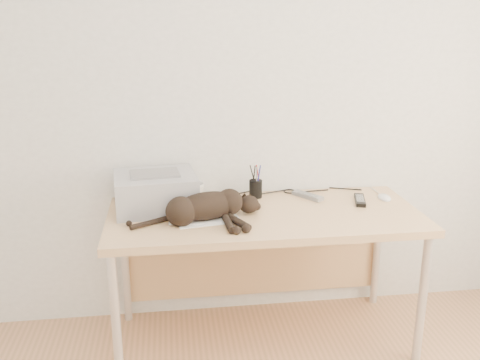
{
  "coord_description": "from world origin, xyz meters",
  "views": [
    {
      "loc": [
        -0.47,
        -1.14,
        1.7
      ],
      "look_at": [
        -0.14,
        1.34,
        0.94
      ],
      "focal_mm": 40.0,
      "sensor_mm": 36.0,
      "label": 1
    }
  ],
  "objects": [
    {
      "name": "wall_back",
      "position": [
        0.0,
        1.75,
        1.3
      ],
      "size": [
        3.5,
        0.0,
        3.5
      ],
      "primitive_type": "plane",
      "rotation": [
        1.57,
        0.0,
        0.0
      ],
      "color": "white",
      "rests_on": "floor"
    },
    {
      "name": "desk",
      "position": [
        0.0,
        1.48,
        0.61
      ],
      "size": [
        1.6,
        0.7,
        0.74
      ],
      "color": "#D1B47A",
      "rests_on": "floor"
    },
    {
      "name": "printer",
      "position": [
        -0.55,
        1.53,
        0.83
      ],
      "size": [
        0.45,
        0.39,
        0.2
      ],
      "color": "#A0A1A5",
      "rests_on": "desk"
    },
    {
      "name": "papers",
      "position": [
        -0.32,
        1.36,
        0.74
      ],
      "size": [
        0.36,
        0.27,
        0.01
      ],
      "color": "white",
      "rests_on": "desk"
    },
    {
      "name": "cat",
      "position": [
        -0.32,
        1.32,
        0.81
      ],
      "size": [
        0.66,
        0.33,
        0.15
      ],
      "rotation": [
        0.0,
        0.0,
        0.28
      ],
      "color": "black",
      "rests_on": "desk"
    },
    {
      "name": "mug",
      "position": [
        -0.35,
        1.62,
        0.79
      ],
      "size": [
        0.16,
        0.16,
        0.1
      ],
      "primitive_type": "imported",
      "rotation": [
        0.0,
        0.0,
        0.68
      ],
      "color": "white",
      "rests_on": "desk"
    },
    {
      "name": "pen_cup",
      "position": [
        -0.01,
        1.64,
        0.79
      ],
      "size": [
        0.07,
        0.07,
        0.19
      ],
      "color": "black",
      "rests_on": "desk"
    },
    {
      "name": "remote_grey",
      "position": [
        0.28,
        1.6,
        0.75
      ],
      "size": [
        0.15,
        0.18,
        0.02
      ],
      "primitive_type": "cube",
      "rotation": [
        0.0,
        0.0,
        0.63
      ],
      "color": "gray",
      "rests_on": "desk"
    },
    {
      "name": "remote_black",
      "position": [
        0.54,
        1.49,
        0.75
      ],
      "size": [
        0.1,
        0.19,
        0.02
      ],
      "primitive_type": "cube",
      "rotation": [
        0.0,
        0.0,
        -0.27
      ],
      "color": "black",
      "rests_on": "desk"
    },
    {
      "name": "mouse",
      "position": [
        0.69,
        1.52,
        0.76
      ],
      "size": [
        0.07,
        0.11,
        0.04
      ],
      "primitive_type": "ellipsoid",
      "rotation": [
        0.0,
        0.0,
        -0.04
      ],
      "color": "white",
      "rests_on": "desk"
    },
    {
      "name": "cable_tangle",
      "position": [
        0.0,
        1.7,
        0.75
      ],
      "size": [
        1.36,
        0.07,
        0.01
      ],
      "primitive_type": null,
      "color": "black",
      "rests_on": "desk"
    }
  ]
}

